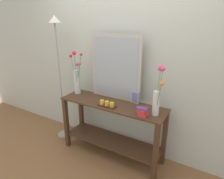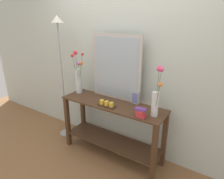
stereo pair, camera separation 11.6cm
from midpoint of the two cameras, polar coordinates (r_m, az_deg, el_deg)
The scene contains 10 objects.
ground_plane at distance 2.99m, azimuth 1.17°, elevation -18.47°, with size 7.00×6.00×0.02m, color brown.
wall_back at distance 2.68m, azimuth 5.23°, elevation 9.15°, with size 6.40×0.08×2.70m, color beige.
console_table at distance 2.71m, azimuth 1.25°, elevation -10.02°, with size 1.45×0.43×0.80m.
mirror_leaning at distance 2.60m, azimuth 2.54°, elevation 6.42°, with size 0.73×0.03×0.87m.
tall_vase_left at distance 2.88m, azimuth -8.67°, elevation 3.51°, with size 0.18×0.19×0.65m.
vase_right at distance 2.21m, azimuth 14.25°, elevation -2.57°, with size 0.13×0.13×0.59m.
candle_tray at distance 2.47m, azimuth -0.26°, elevation -4.32°, with size 0.24×0.09×0.07m.
picture_frame_small at distance 2.54m, azimuth 8.10°, elevation -2.49°, with size 0.10×0.01×0.16m.
book_stack at distance 2.23m, azimuth 9.90°, elevation -6.65°, with size 0.13×0.09×0.11m.
floor_lamp at distance 3.03m, azimuth -13.80°, elevation 8.61°, with size 0.24×0.24×1.90m.
Camera 2 is at (1.29, -1.96, 1.84)m, focal length 31.10 mm.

